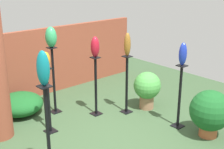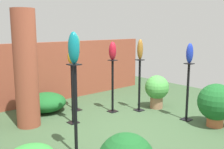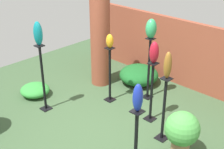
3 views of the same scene
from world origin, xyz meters
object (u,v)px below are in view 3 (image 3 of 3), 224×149
Objects in this scene: art_vase_bronze at (168,65)px; art_vase_ruby at (154,52)px; pedestal_amber at (110,77)px; art_vase_cobalt at (138,98)px; pedestal_teal at (43,81)px; art_vase_jade at (151,29)px; potted_plant_walkway_edge at (182,131)px; pedestal_jade at (149,71)px; brick_pillar at (100,38)px; pedestal_ruby at (151,95)px; pedestal_bronze at (164,112)px; art_vase_teal at (38,34)px; art_vase_amber at (110,41)px.

art_vase_bronze reaches higher than art_vase_ruby.
art_vase_ruby reaches higher than pedestal_amber.
art_vase_cobalt is (0.29, -1.09, -0.02)m from art_vase_bronze.
pedestal_teal is 2.38m from art_vase_jade.
pedestal_jade is at bearing 144.32° from potted_plant_walkway_edge.
art_vase_jade is 2.21m from potted_plant_walkway_edge.
art_vase_ruby is (1.82, -0.43, 0.27)m from brick_pillar.
pedestal_jade is at bearing 131.69° from pedestal_ruby.
pedestal_jade is at bearing 131.69° from art_vase_ruby.
art_vase_bronze reaches higher than art_vase_cobalt.
art_vase_jade is (0.51, 0.65, 1.02)m from pedestal_amber.
art_vase_bronze reaches higher than pedestal_bronze.
art_vase_jade reaches higher than pedestal_jade.
art_vase_bronze is at bearing 20.37° from art_vase_teal.
pedestal_ruby is 2.96× the size of art_vase_cobalt.
art_vase_teal reaches higher than pedestal_jade.
art_vase_bronze is (1.60, -0.32, 0.87)m from pedestal_amber.
art_vase_amber is 0.70× the size of art_vase_cobalt.
art_vase_teal is 3.08m from potted_plant_walkway_edge.
art_vase_ruby is at bearing -48.31° from art_vase_jade.
pedestal_bronze reaches higher than potted_plant_walkway_edge.
pedestal_teal is 3.03× the size of art_vase_teal.
brick_pillar is at bearing 148.92° from art_vase_amber.
art_vase_teal is at bearing -159.63° from pedestal_bronze.
art_vase_jade is at bearing 138.15° from art_vase_bronze.
art_vase_ruby is at bearing 146.98° from art_vase_bronze.
art_vase_amber is 0.71× the size of art_vase_ruby.
pedestal_jade is 2.99× the size of art_vase_bronze.
pedestal_amber is 2.62× the size of art_vase_teal.
brick_pillar reaches higher than pedestal_amber.
pedestal_ruby is 1.33m from art_vase_jade.
art_vase_amber is 1.64m from art_vase_bronze.
pedestal_jade is 2.20m from pedestal_teal.
art_vase_cobalt reaches higher than pedestal_bronze.
pedestal_teal is 1.76× the size of potted_plant_walkway_edge.
art_vase_teal is 2.15m from art_vase_ruby.
art_vase_jade is at bearing 51.92° from pedestal_amber.
art_vase_ruby reaches higher than potted_plant_walkway_edge.
pedestal_teal reaches higher than pedestal_ruby.
pedestal_bronze is at bearing -18.15° from brick_pillar.
pedestal_jade is 1.92m from potted_plant_walkway_edge.
brick_pillar is 3.02m from potted_plant_walkway_edge.
art_vase_amber is (-1.08, -0.02, 0.80)m from pedestal_ruby.
art_vase_amber is (-1.60, 0.32, 0.80)m from pedestal_bronze.
art_vase_teal is at bearing -159.63° from art_vase_bronze.
pedestal_teal is 1.16× the size of pedestal_ruby.
art_vase_amber is at bearing 168.62° from pedestal_bronze.
pedestal_bronze is at bearing -11.38° from art_vase_amber.
art_vase_bronze is at bearing -41.85° from art_vase_jade.
art_vase_teal is 1.14× the size of art_vase_cobalt.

